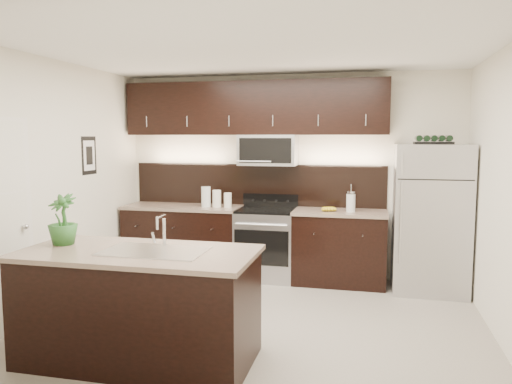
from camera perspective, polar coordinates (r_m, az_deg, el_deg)
ground at (r=5.13m, az=-0.04°, el=-15.10°), size 4.50×4.50×0.00m
room_walls at (r=4.77m, az=-1.44°, el=4.17°), size 4.52×4.02×2.71m
counter_run at (r=6.68m, az=-0.55°, el=-5.82°), size 3.51×0.65×0.94m
upper_fixtures at (r=6.67m, az=-0.04°, el=8.60°), size 3.49×0.40×1.66m
island at (r=4.39m, az=-13.23°, el=-12.51°), size 1.96×0.96×0.94m
sink_faucet at (r=4.20m, az=-11.49°, el=-6.44°), size 0.84×0.50×0.28m
refrigerator at (r=6.40m, az=19.29°, el=-2.85°), size 0.86×0.78×1.79m
wine_rack at (r=6.32m, az=19.60°, el=5.61°), size 0.44×0.27×0.10m
plant at (r=4.65m, az=-21.23°, el=-2.94°), size 0.27×0.27×0.44m
canisters at (r=6.68m, az=-4.80°, el=-0.70°), size 0.41×0.14×0.27m
french_press at (r=6.35m, az=10.78°, el=-1.11°), size 0.12×0.12×0.34m
bananas at (r=6.35m, az=7.81°, el=-1.92°), size 0.23×0.19×0.06m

